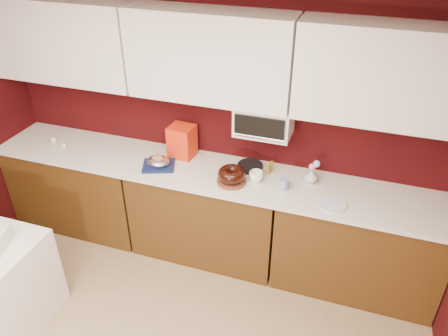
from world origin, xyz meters
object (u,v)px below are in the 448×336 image
(foil_ham_nest, at_px, (158,161))
(blue_jar, at_px, (284,184))
(coffee_mug, at_px, (256,175))
(flower_vase, at_px, (311,175))
(bundt_cake, at_px, (232,174))
(pandoro_box, at_px, (182,141))
(toaster_oven, at_px, (264,119))

(foil_ham_nest, distance_m, blue_jar, 1.10)
(coffee_mug, relative_size, flower_vase, 0.84)
(foil_ham_nest, bearing_deg, flower_vase, 8.07)
(bundt_cake, xyz_separation_m, flower_vase, (0.61, 0.22, -0.01))
(coffee_mug, relative_size, blue_jar, 1.20)
(bundt_cake, xyz_separation_m, pandoro_box, (-0.55, 0.28, 0.07))
(bundt_cake, bearing_deg, blue_jar, 6.39)
(bundt_cake, relative_size, pandoro_box, 0.78)
(toaster_oven, xyz_separation_m, bundt_cake, (-0.18, -0.28, -0.39))
(pandoro_box, bearing_deg, toaster_oven, 4.87)
(toaster_oven, xyz_separation_m, foil_ham_nest, (-0.86, -0.24, -0.42))
(blue_jar, bearing_deg, foil_ham_nest, -179.24)
(blue_jar, bearing_deg, pandoro_box, 166.68)
(bundt_cake, xyz_separation_m, foil_ham_nest, (-0.68, 0.03, -0.03))
(pandoro_box, height_order, coffee_mug, pandoro_box)
(foil_ham_nest, bearing_deg, toaster_oven, 15.83)
(foil_ham_nest, height_order, flower_vase, flower_vase)
(blue_jar, distance_m, flower_vase, 0.26)
(toaster_oven, distance_m, coffee_mug, 0.46)
(pandoro_box, relative_size, blue_jar, 3.17)
(coffee_mug, bearing_deg, bundt_cake, -155.42)
(toaster_oven, bearing_deg, foil_ham_nest, -164.17)
(toaster_oven, bearing_deg, blue_jar, -43.81)
(toaster_oven, distance_m, blue_jar, 0.54)
(bundt_cake, height_order, blue_jar, bundt_cake)
(foil_ham_nest, relative_size, blue_jar, 2.22)
(foil_ham_nest, bearing_deg, bundt_cake, -2.77)
(bundt_cake, xyz_separation_m, blue_jar, (0.42, 0.05, -0.03))
(pandoro_box, height_order, flower_vase, pandoro_box)
(toaster_oven, bearing_deg, pandoro_box, 179.86)
(bundt_cake, height_order, flower_vase, flower_vase)
(coffee_mug, bearing_deg, toaster_oven, 90.29)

